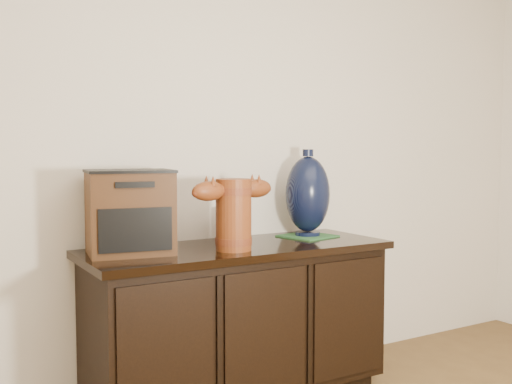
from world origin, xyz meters
TOP-DOWN VIEW (x-y plane):
  - sideboard at (0.00, 2.23)m, footprint 1.46×0.56m
  - terracotta_vessel at (-0.08, 2.12)m, footprint 0.46×0.20m
  - tv_radio at (-0.51, 2.28)m, footprint 0.41×0.35m
  - green_mat at (0.45, 2.30)m, footprint 0.29×0.29m
  - lamp_base at (0.45, 2.30)m, footprint 0.28×0.28m
  - spray_can at (0.03, 2.39)m, footprint 0.06×0.06m

SIDE VIEW (x-z plane):
  - sideboard at x=0.00m, z-range 0.01..0.76m
  - green_mat at x=0.45m, z-range 0.76..0.76m
  - spray_can at x=0.03m, z-range 0.75..0.92m
  - terracotta_vessel at x=-0.08m, z-range 0.78..1.10m
  - tv_radio at x=-0.51m, z-range 0.75..1.12m
  - lamp_base at x=0.45m, z-range 0.75..1.20m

